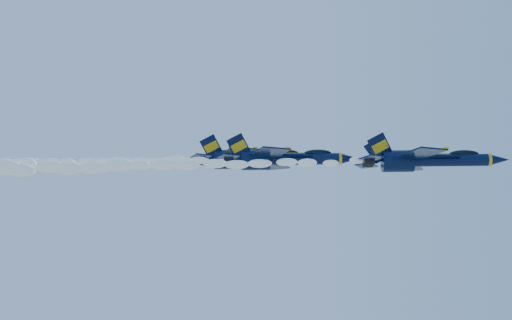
{
  "coord_description": "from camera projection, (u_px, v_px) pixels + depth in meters",
  "views": [
    {
      "loc": [
        4.07,
        -79.61,
        137.38
      ],
      "look_at": [
        0.58,
        -5.26,
        153.08
      ],
      "focal_mm": 40.0,
      "sensor_mm": 36.0,
      "label": 1
    }
  ],
  "objects": [
    {
      "name": "smoke_trail_jet_lead",
      "position": [
        147.0,
        166.0,
        68.05
      ],
      "size": [
        51.57,
        2.02,
        1.81
      ],
      "primitive_type": "ellipsoid",
      "color": "white"
    },
    {
      "name": "jet_third",
      "position": [
        253.0,
        158.0,
        86.73
      ],
      "size": [
        19.27,
        15.81,
        7.16
      ],
      "color": "black"
    },
    {
      "name": "jet_second",
      "position": [
        283.0,
        159.0,
        73.85
      ],
      "size": [
        17.43,
        14.29,
        6.48
      ],
      "color": "black"
    },
    {
      "name": "jet_lead",
      "position": [
        426.0,
        160.0,
        66.63
      ],
      "size": [
        16.87,
        13.84,
        6.27
      ],
      "color": "black"
    },
    {
      "name": "smoke_trail_jet_second",
      "position": [
        32.0,
        164.0,
        75.29
      ],
      "size": [
        51.57,
        2.08,
        1.87
      ],
      "primitive_type": "ellipsoid",
      "color": "white"
    },
    {
      "name": "smoke_trail_jet_third",
      "position": [
        34.0,
        163.0,
        88.2
      ],
      "size": [
        51.57,
        2.3,
        2.07
      ],
      "primitive_type": "ellipsoid",
      "color": "white"
    }
  ]
}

